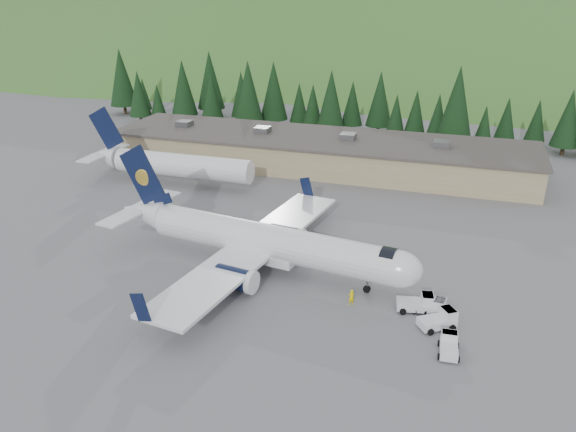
# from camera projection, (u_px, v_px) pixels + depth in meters

# --- Properties ---
(ground) EXTENTS (600.00, 600.00, 0.00)m
(ground) POSITION_uv_depth(u_px,v_px,m) (271.00, 270.00, 61.12)
(ground) COLOR slate
(airliner) EXTENTS (36.35, 34.24, 12.07)m
(airliner) POSITION_uv_depth(u_px,v_px,m) (262.00, 241.00, 60.33)
(airliner) COLOR white
(airliner) RESTS_ON ground
(second_airliner) EXTENTS (27.50, 11.00, 10.05)m
(second_airliner) POSITION_uv_depth(u_px,v_px,m) (166.00, 163.00, 86.30)
(second_airliner) COLOR white
(second_airliner) RESTS_ON ground
(baggage_tug_a) EXTENTS (3.65, 2.57, 1.81)m
(baggage_tug_a) POSITION_uv_depth(u_px,v_px,m) (418.00, 303.00, 53.21)
(baggage_tug_a) COLOR silver
(baggage_tug_a) RESTS_ON ground
(baggage_tug_b) EXTENTS (3.40, 2.33, 1.70)m
(baggage_tug_b) POSITION_uv_depth(u_px,v_px,m) (431.00, 306.00, 52.79)
(baggage_tug_b) COLOR silver
(baggage_tug_b) RESTS_ON ground
(baggage_tug_c) EXTENTS (1.92, 2.99, 1.55)m
(baggage_tug_c) POSITION_uv_depth(u_px,v_px,m) (449.00, 345.00, 47.22)
(baggage_tug_c) COLOR silver
(baggage_tug_c) RESTS_ON ground
(terminal_building) EXTENTS (71.00, 17.00, 6.10)m
(terminal_building) POSITION_uv_depth(u_px,v_px,m) (318.00, 151.00, 94.94)
(terminal_building) COLOR #9B8461
(terminal_building) RESTS_ON ground
(baggage_tug_d) EXTENTS (3.66, 3.27, 1.77)m
(baggage_tug_d) POSITION_uv_depth(u_px,v_px,m) (440.00, 320.00, 50.63)
(baggage_tug_d) COLOR silver
(baggage_tug_d) RESTS_ON ground
(ramp_worker) EXTENTS (0.71, 0.68, 1.63)m
(ramp_worker) POSITION_uv_depth(u_px,v_px,m) (351.00, 297.00, 54.22)
(ramp_worker) COLOR #FFE700
(ramp_worker) RESTS_ON ground
(tree_line) EXTENTS (113.94, 19.74, 14.52)m
(tree_line) POSITION_uv_depth(u_px,v_px,m) (343.00, 98.00, 112.90)
(tree_line) COLOR black
(tree_line) RESTS_ON ground
(hills) EXTENTS (614.00, 330.00, 300.00)m
(hills) POSITION_uv_depth(u_px,v_px,m) (531.00, 245.00, 259.83)
(hills) COLOR #335C20
(hills) RESTS_ON ground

